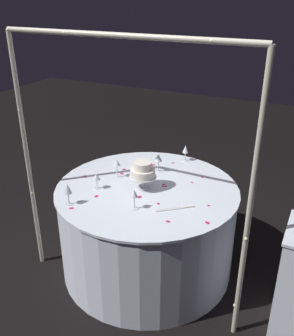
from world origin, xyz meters
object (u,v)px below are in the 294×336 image
Objects in this scene: wine_glass_0 at (96,178)px; wine_glass_4 at (158,158)px; wine_glass_3 at (185,150)px; decorative_arch at (122,144)px; wine_glass_2 at (134,195)px; main_table at (147,228)px; wine_glass_1 at (68,190)px; cake_knife at (178,208)px; wine_glass_5 at (117,164)px; tiered_cake at (143,171)px.

wine_glass_0 is 0.60m from wine_glass_4.
wine_glass_4 reaches higher than wine_glass_3.
decorative_arch is 0.41m from wine_glass_2.
wine_glass_1 reaches higher than main_table.
main_table is 0.56m from cake_knife.
wine_glass_5 is 0.72m from cake_knife.
wine_glass_1 is 1.24m from wine_glass_3.
main_table is 0.61m from wine_glass_4.
wine_glass_1 is 0.89m from wine_glass_4.
wine_glass_1 is at bearing 50.45° from main_table.
wine_glass_5 is 0.67× the size of cake_knife.
main_table is at bearing -29.16° from cake_knife.
decorative_arch is 0.58m from wine_glass_1.
tiered_cake is 0.37m from wine_glass_0.
tiered_cake is 0.95× the size of cake_knife.
wine_glass_1 is 1.08× the size of wine_glass_2.
wine_glass_3 reaches higher than main_table.
wine_glass_1 reaches higher than wine_glass_5.
main_table is 9.66× the size of wine_glass_2.
wine_glass_3 is 0.94× the size of wine_glass_4.
wine_glass_1 reaches higher than wine_glass_0.
wine_glass_3 is at bearing -124.18° from wine_glass_5.
wine_glass_1 reaches higher than wine_glass_4.
wine_glass_2 is (-0.06, 0.33, 0.51)m from main_table.
wine_glass_4 is at bearing -81.07° from main_table.
cake_knife is at bearing -158.34° from wine_glass_1.
decorative_arch is 15.26× the size of wine_glass_0.
tiered_cake reaches higher than main_table.
wine_glass_0 is at bearing 80.80° from wine_glass_5.
main_table is at bearing -141.43° from tiered_cake.
decorative_arch is at bearing 85.42° from wine_glass_3.
decorative_arch reaches higher than wine_glass_2.
wine_glass_1 is at bearing 66.74° from wine_glass_3.
tiered_cake is at bearing -128.88° from wine_glass_1.
main_table is 11.26× the size of wine_glass_0.
main_table is 0.61m from wine_glass_2.
wine_glass_0 reaches higher than cake_knife.
wine_glass_5 is at bearing -46.12° from wine_glass_2.
wine_glass_3 is at bearing -91.06° from wine_glass_2.
wine_glass_1 is 1.08× the size of wine_glass_3.
wine_glass_0 is at bearing 59.27° from wine_glass_4.
wine_glass_2 is (-0.42, 0.14, 0.02)m from wine_glass_0.
wine_glass_4 is at bearing 67.78° from wine_glass_3.
cake_knife is at bearing 107.76° from wine_glass_3.
wine_glass_5 is at bearing 44.75° from wine_glass_4.
wine_glass_4 is (0.05, -0.69, -0.39)m from decorative_arch.
tiered_cake is (0.03, 0.02, 0.55)m from main_table.
wine_glass_5 reaches higher than wine_glass_0.
decorative_arch is 12.27× the size of wine_glass_4.
wine_glass_4 is at bearing -86.10° from tiered_cake.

